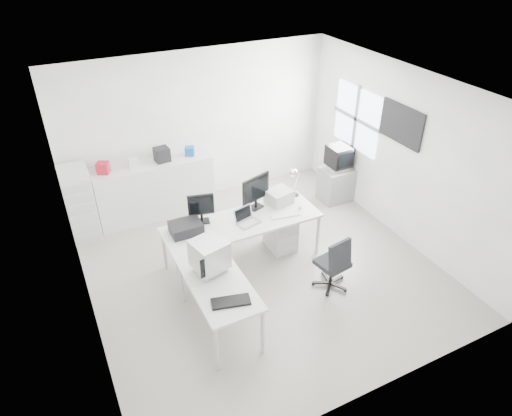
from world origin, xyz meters
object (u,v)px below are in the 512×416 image
laser_printer (279,197)px  filing_cabinet (80,204)px  lcd_monitor_small (201,208)px  tv_cabinet (336,184)px  laptop (248,218)px  office_chair (333,261)px  crt_tv (339,158)px  main_desk (243,241)px  sideboard (155,189)px  crt_monitor (210,256)px  drawer_pedestal (281,232)px  lcd_monitor_large (256,192)px  inkjet_printer (186,228)px  side_desk (219,304)px

laser_printer → filing_cabinet: filing_cabinet is taller
lcd_monitor_small → tv_cabinet: (2.94, 0.67, -0.67)m
laptop → filing_cabinet: size_ratio=0.24×
lcd_monitor_small → office_chair: bearing=-29.0°
lcd_monitor_small → crt_tv: lcd_monitor_small is taller
main_desk → laptop: size_ratio=7.93×
crt_tv → sideboard: 3.39m
laser_printer → crt_monitor: (-1.60, -1.07, 0.13)m
drawer_pedestal → tv_cabinet: 1.90m
lcd_monitor_small → laser_printer: (1.30, -0.03, -0.13)m
lcd_monitor_large → crt_monitor: size_ratio=1.19×
main_desk → lcd_monitor_small: size_ratio=4.94×
lcd_monitor_small → lcd_monitor_large: (0.90, 0.00, 0.04)m
main_desk → tv_cabinet: size_ratio=3.72×
sideboard → filing_cabinet: (-1.28, -0.14, 0.12)m
inkjet_printer → laptop: (0.90, -0.20, 0.02)m
tv_cabinet → filing_cabinet: 4.59m
main_desk → tv_cabinet: 2.56m
sideboard → tv_cabinet: bearing=-17.3°
laser_printer → drawer_pedestal: bearing=-118.6°
inkjet_printer → sideboard: 1.85m
sideboard → lcd_monitor_small: bearing=-80.6°
main_desk → side_desk: size_ratio=1.71×
crt_tv → sideboard: (-3.22, 1.01, -0.35)m
side_desk → tv_cabinet: bearing=31.9°
lcd_monitor_large → tv_cabinet: 2.26m
tv_cabinet → main_desk: bearing=-159.0°
tv_cabinet → lcd_monitor_large: bearing=-161.8°
lcd_monitor_small → crt_monitor: size_ratio=1.02×
lcd_monitor_large → office_chair: bearing=-86.5°
crt_monitor → lcd_monitor_large: bearing=28.9°
laser_printer → tv_cabinet: laser_printer is taller
office_chair → crt_tv: (1.49, 2.02, 0.41)m
inkjet_printer → lcd_monitor_small: bearing=27.2°
inkjet_printer → main_desk: bearing=-6.1°
lcd_monitor_small → office_chair: size_ratio=0.53×
inkjet_printer → office_chair: 2.16m
tv_cabinet → office_chair: bearing=-126.3°
filing_cabinet → crt_monitor: bearing=-64.5°
side_desk → lcd_monitor_small: 1.51m
main_desk → lcd_monitor_large: size_ratio=4.26×
drawer_pedestal → laptop: (-0.65, -0.15, 0.55)m
inkjet_printer → laser_printer: (1.60, 0.12, 0.03)m
inkjet_printer → lcd_monitor_small: 0.37m
sideboard → laptop: bearing=-66.6°
main_desk → tv_cabinet: (2.39, 0.92, -0.05)m
inkjet_printer → sideboard: (0.02, 1.83, -0.31)m
inkjet_printer → crt_tv: (3.24, 0.82, 0.04)m
lcd_monitor_small → filing_cabinet: (-1.56, 1.53, -0.35)m
tv_cabinet → inkjet_printer: bearing=-165.8°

